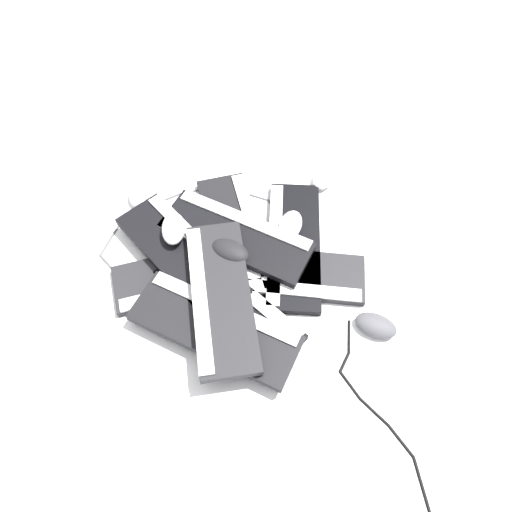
# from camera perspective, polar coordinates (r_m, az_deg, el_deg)

# --- Properties ---
(ground_plane) EXTENTS (3.20, 3.20, 0.00)m
(ground_plane) POSITION_cam_1_polar(r_m,az_deg,el_deg) (1.31, -3.24, -1.84)
(ground_plane) COLOR white
(keyboard_0) EXTENTS (0.44, 0.16, 0.03)m
(keyboard_0) POSITION_cam_1_polar(r_m,az_deg,el_deg) (1.36, -2.57, 2.83)
(keyboard_0) COLOR black
(keyboard_0) RESTS_ON ground
(keyboard_1) EXTENTS (0.18, 0.45, 0.03)m
(keyboard_1) POSITION_cam_1_polar(r_m,az_deg,el_deg) (1.30, -7.88, -2.22)
(keyboard_1) COLOR #232326
(keyboard_1) RESTS_ON ground
(keyboard_2) EXTENTS (0.45, 0.38, 0.03)m
(keyboard_2) POSITION_cam_1_polar(r_m,az_deg,el_deg) (1.24, -3.44, -5.97)
(keyboard_2) COLOR black
(keyboard_2) RESTS_ON ground
(keyboard_3) EXTENTS (0.28, 0.46, 0.03)m
(keyboard_3) POSITION_cam_1_polar(r_m,az_deg,el_deg) (1.29, 3.74, -2.28)
(keyboard_3) COLOR #232326
(keyboard_3) RESTS_ON ground
(keyboard_4) EXTENTS (0.46, 0.26, 0.03)m
(keyboard_4) POSITION_cam_1_polar(r_m,az_deg,el_deg) (1.34, 4.64, 1.46)
(keyboard_4) COLOR black
(keyboard_4) RESTS_ON ground
(keyboard_5) EXTENTS (0.39, 0.44, 0.03)m
(keyboard_5) POSITION_cam_1_polar(r_m,az_deg,el_deg) (1.32, -2.47, 2.58)
(keyboard_5) COLOR black
(keyboard_5) RESTS_ON keyboard_0
(keyboard_6) EXTENTS (0.39, 0.44, 0.03)m
(keyboard_6) POSITION_cam_1_polar(r_m,az_deg,el_deg) (1.19, -5.11, -8.84)
(keyboard_6) COLOR black
(keyboard_6) RESTS_ON keyboard_2
(keyboard_7) EXTENTS (0.46, 0.35, 0.03)m
(keyboard_7) POSITION_cam_1_polar(r_m,az_deg,el_deg) (1.30, -9.26, 0.26)
(keyboard_7) COLOR black
(keyboard_7) RESTS_ON keyboard_1
(keyboard_8) EXTENTS (0.45, 0.18, 0.03)m
(keyboard_8) POSITION_cam_1_polar(r_m,az_deg,el_deg) (1.19, -4.48, -4.92)
(keyboard_8) COLOR #232326
(keyboard_8) RESTS_ON keyboard_6
(mouse_0) EXTENTS (0.12, 0.08, 0.04)m
(mouse_0) POSITION_cam_1_polar(r_m,az_deg,el_deg) (1.31, -10.28, 3.41)
(mouse_0) COLOR silver
(mouse_0) RESTS_ON keyboard_7
(mouse_1) EXTENTS (0.12, 0.13, 0.04)m
(mouse_1) POSITION_cam_1_polar(r_m,az_deg,el_deg) (1.25, -3.26, 0.65)
(mouse_1) COLOR black
(mouse_1) RESTS_ON keyboard_5
(mouse_2) EXTENTS (0.11, 0.07, 0.04)m
(mouse_2) POSITION_cam_1_polar(r_m,az_deg,el_deg) (1.48, -14.37, 7.31)
(mouse_2) COLOR #B7B7BC
(mouse_2) RESTS_ON ground
(mouse_3) EXTENTS (0.13, 0.12, 0.04)m
(mouse_3) POSITION_cam_1_polar(r_m,az_deg,el_deg) (1.50, 8.50, 9.75)
(mouse_3) COLOR silver
(mouse_3) RESTS_ON ground
(mouse_4) EXTENTS (0.12, 0.13, 0.04)m
(mouse_4) POSITION_cam_1_polar(r_m,az_deg,el_deg) (1.25, 14.76, -8.39)
(mouse_4) COLOR #4C4C51
(mouse_4) RESTS_ON ground
(mouse_5) EXTENTS (0.13, 0.11, 0.04)m
(mouse_5) POSITION_cam_1_polar(r_m,az_deg,el_deg) (1.34, 4.29, 3.82)
(mouse_5) COLOR silver
(mouse_5) RESTS_ON keyboard_4
(cable_0) EXTENTS (0.30, 0.56, 0.01)m
(cable_0) POSITION_cam_1_polar(r_m,az_deg,el_deg) (1.42, -9.74, 4.70)
(cable_0) COLOR #59595B
(cable_0) RESTS_ON ground
(cable_1) EXTENTS (0.54, 0.23, 0.01)m
(cable_1) POSITION_cam_1_polar(r_m,az_deg,el_deg) (1.18, 15.23, -22.20)
(cable_1) COLOR black
(cable_1) RESTS_ON ground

